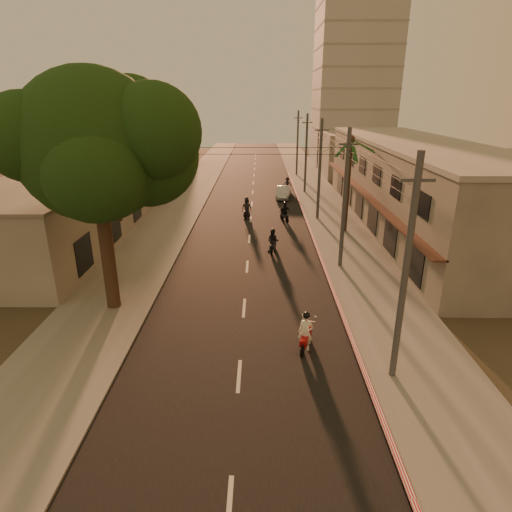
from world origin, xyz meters
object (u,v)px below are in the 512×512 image
at_px(palm_tree, 351,145).
at_px(scooter_far_b, 287,184).
at_px(scooter_mid_a, 273,242).
at_px(scooter_red, 306,333).
at_px(scooter_far_a, 247,209).
at_px(scooter_mid_b, 285,212).
at_px(parked_car, 284,192).
at_px(broadleaf_tree, 103,146).

distance_m(palm_tree, scooter_far_b, 18.82).
bearing_deg(scooter_mid_a, scooter_red, -73.40).
height_order(palm_tree, scooter_mid_a, palm_tree).
height_order(scooter_far_a, scooter_far_b, scooter_far_a).
relative_size(scooter_mid_a, scooter_far_b, 1.09).
bearing_deg(scooter_mid_b, scooter_red, -109.21).
distance_m(scooter_mid_a, scooter_mid_b, 8.46).
height_order(palm_tree, parked_car, palm_tree).
relative_size(broadleaf_tree, scooter_far_b, 7.27).
distance_m(broadleaf_tree, scooter_far_b, 33.85).
bearing_deg(broadleaf_tree, scooter_far_b, 70.85).
distance_m(palm_tree, parked_car, 15.05).
bearing_deg(parked_car, scooter_mid_b, -85.13).
relative_size(palm_tree, scooter_mid_a, 4.51).
relative_size(broadleaf_tree, scooter_far_a, 5.98).
bearing_deg(scooter_red, palm_tree, 91.88).
relative_size(palm_tree, scooter_far_a, 4.05).
distance_m(broadleaf_tree, scooter_far_a, 20.78).
bearing_deg(palm_tree, broadleaf_tree, -136.52).
relative_size(scooter_mid_a, scooter_mid_b, 0.97).
distance_m(scooter_red, scooter_mid_b, 21.22).
bearing_deg(scooter_far_b, broadleaf_tree, -101.49).
bearing_deg(palm_tree, parked_car, 109.28).
distance_m(scooter_mid_b, parked_car, 9.60).
bearing_deg(scooter_mid_a, scooter_mid_b, 92.96).
bearing_deg(palm_tree, scooter_mid_b, 146.49).
height_order(palm_tree, scooter_mid_b, palm_tree).
distance_m(scooter_mid_a, parked_car, 18.02).
distance_m(scooter_red, scooter_mid_a, 12.90).
bearing_deg(scooter_far_b, scooter_mid_a, -88.43).
relative_size(palm_tree, scooter_far_b, 4.93).
bearing_deg(scooter_mid_b, palm_tree, -52.10).
bearing_deg(broadleaf_tree, scooter_mid_b, 60.35).
height_order(palm_tree, scooter_far_b, palm_tree).
distance_m(scooter_mid_a, scooter_far_a, 9.83).
xyz_separation_m(scooter_mid_a, scooter_far_b, (2.39, 22.40, -0.07)).
relative_size(palm_tree, scooter_red, 4.36).
height_order(broadleaf_tree, scooter_red, broadleaf_tree).
bearing_deg(scooter_mid_b, broadleaf_tree, -138.24).
relative_size(scooter_far_a, parked_car, 0.48).
xyz_separation_m(palm_tree, scooter_mid_a, (-6.19, -5.12, -6.33)).
height_order(scooter_far_a, parked_car, scooter_far_a).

